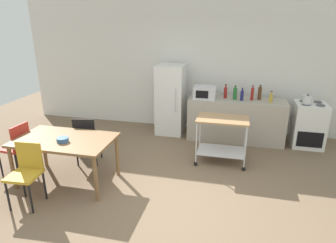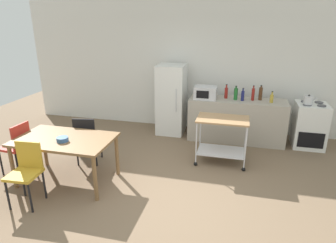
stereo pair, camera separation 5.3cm
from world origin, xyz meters
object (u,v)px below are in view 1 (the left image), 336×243
(bottle_soda, at_px, (225,92))
(dining_table, at_px, (65,143))
(fruit_bowl, at_px, (63,140))
(stove_oven, at_px, (308,125))
(kitchen_cart, at_px, (222,133))
(bottle_sesame_oil, at_px, (252,94))
(microwave, at_px, (205,93))
(bottle_hot_sauce, at_px, (242,95))
(bottle_wine, at_px, (260,93))
(kettle, at_px, (307,100))
(chair_black, at_px, (87,137))
(refrigerator, at_px, (171,100))
(bottle_vinegar, at_px, (235,94))
(chair_red, at_px, (17,145))
(chair_mustard, at_px, (26,170))
(bottle_sparkling_water, at_px, (271,98))

(bottle_soda, bearing_deg, dining_table, -133.20)
(fruit_bowl, bearing_deg, stove_oven, 32.61)
(kitchen_cart, height_order, bottle_sesame_oil, bottle_sesame_oil)
(microwave, height_order, bottle_hot_sauce, bottle_hot_sauce)
(bottle_wine, xyz_separation_m, kettle, (0.89, -0.17, -0.04))
(bottle_wine, bearing_deg, chair_black, -148.37)
(dining_table, distance_m, bottle_wine, 3.92)
(chair_black, xyz_separation_m, refrigerator, (1.10, 1.86, 0.26))
(bottle_vinegar, bearing_deg, chair_red, -145.91)
(stove_oven, bearing_deg, bottle_sesame_oil, 179.73)
(bottle_wine, bearing_deg, bottle_hot_sauce, -158.14)
(chair_black, height_order, refrigerator, refrigerator)
(chair_mustard, distance_m, bottle_sparkling_water, 4.58)
(fruit_bowl, bearing_deg, dining_table, 112.76)
(dining_table, bearing_deg, bottle_hot_sauce, 41.54)
(chair_mustard, bearing_deg, bottle_wine, 40.04)
(refrigerator, bearing_deg, dining_table, -113.99)
(bottle_vinegar, height_order, bottle_hot_sauce, bottle_vinegar)
(microwave, xyz_separation_m, bottle_hot_sauce, (0.76, 0.04, -0.02))
(bottle_vinegar, bearing_deg, fruit_bowl, -134.54)
(chair_red, relative_size, stove_oven, 0.97)
(chair_mustard, relative_size, fruit_bowl, 5.08)
(bottle_soda, distance_m, bottle_vinegar, 0.21)
(bottle_vinegar, distance_m, bottle_wine, 0.51)
(chair_red, relative_size, bottle_wine, 2.89)
(bottle_sparkling_water, bearing_deg, fruit_bowl, -142.28)
(dining_table, xyz_separation_m, microwave, (1.90, 2.31, 0.36))
(stove_oven, relative_size, refrigerator, 0.59)
(bottle_soda, bearing_deg, kitchen_cart, -88.60)
(fruit_bowl, bearing_deg, kitchen_cart, 30.94)
(chair_mustard, bearing_deg, dining_table, 66.67)
(dining_table, xyz_separation_m, bottle_sparkling_water, (3.22, 2.34, 0.32))
(dining_table, xyz_separation_m, kettle, (3.90, 2.33, 0.33))
(stove_oven, distance_m, kettle, 0.57)
(chair_mustard, xyz_separation_m, bottle_wine, (3.23, 3.13, 0.52))
(bottle_hot_sauce, bearing_deg, microwave, -177.34)
(fruit_bowl, bearing_deg, bottle_wine, 41.36)
(microwave, distance_m, bottle_hot_sauce, 0.76)
(kettle, bearing_deg, refrigerator, 176.30)
(microwave, bearing_deg, refrigerator, 166.14)
(chair_red, bearing_deg, chair_mustard, 50.27)
(refrigerator, bearing_deg, chair_black, -120.63)
(bottle_sesame_oil, xyz_separation_m, kettle, (1.04, -0.10, -0.03))
(kitchen_cart, xyz_separation_m, microwave, (-0.45, 1.05, 0.46))
(bottle_soda, xyz_separation_m, bottle_vinegar, (0.20, -0.07, 0.01))
(chair_mustard, distance_m, bottle_soda, 4.04)
(refrigerator, bearing_deg, kitchen_cart, -45.43)
(chair_mustard, relative_size, kettle, 3.71)
(bottle_soda, xyz_separation_m, bottle_sparkling_water, (0.91, -0.12, -0.03))
(dining_table, xyz_separation_m, fruit_bowl, (0.05, -0.11, 0.11))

